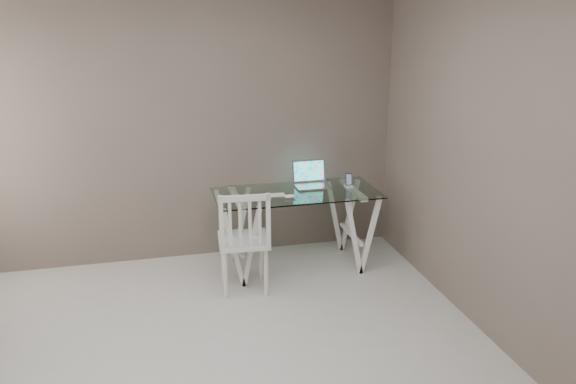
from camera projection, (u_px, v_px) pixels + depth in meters
name	position (u px, v px, depth m)	size (l,w,h in m)	color
room	(202.00, 127.00, 3.03)	(4.50, 4.52, 2.71)	#B3B1AB
desk	(296.00, 229.00, 5.25)	(1.50, 0.70, 0.75)	silver
chair	(244.00, 237.00, 4.72)	(0.45, 0.45, 0.93)	silver
laptop	(311.00, 180.00, 5.33)	(0.33, 0.28, 0.23)	#B3B3B7
keyboard	(271.00, 196.00, 5.02)	(0.27, 0.11, 0.01)	silver
mouse	(290.00, 196.00, 4.96)	(0.10, 0.06, 0.03)	white
phone_dock	(349.00, 183.00, 5.28)	(0.07, 0.07, 0.13)	white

